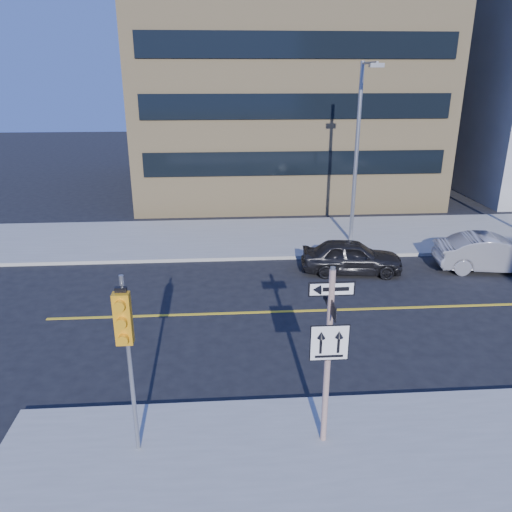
{
  "coord_description": "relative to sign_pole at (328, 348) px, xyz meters",
  "views": [
    {
      "loc": [
        -2.09,
        -11.24,
        7.71
      ],
      "look_at": [
        -1.02,
        4.0,
        2.06
      ],
      "focal_mm": 35.0,
      "sensor_mm": 36.0,
      "label": 1
    }
  ],
  "objects": [
    {
      "name": "streetlight_a",
      "position": [
        4.0,
        13.27,
        2.32
      ],
      "size": [
        0.55,
        2.25,
        8.0
      ],
      "color": "gray",
      "rests_on": "far_sidewalk"
    },
    {
      "name": "building_brick",
      "position": [
        2.0,
        27.51,
        6.56
      ],
      "size": [
        18.0,
        18.0,
        18.0
      ],
      "primitive_type": "cube",
      "color": "tan",
      "rests_on": "ground"
    },
    {
      "name": "traffic_signal",
      "position": [
        -4.0,
        -0.15,
        0.59
      ],
      "size": [
        0.32,
        0.45,
        4.0
      ],
      "color": "gray",
      "rests_on": "near_sidewalk"
    },
    {
      "name": "ground",
      "position": [
        0.0,
        2.51,
        -2.44
      ],
      "size": [
        120.0,
        120.0,
        0.0
      ],
      "primitive_type": "plane",
      "color": "black",
      "rests_on": "ground"
    },
    {
      "name": "parked_car_b",
      "position": [
        8.91,
        9.69,
        -1.7
      ],
      "size": [
        2.21,
        4.68,
        1.48
      ],
      "primitive_type": "imported",
      "rotation": [
        0.0,
        0.0,
        1.42
      ],
      "color": "gray",
      "rests_on": "ground"
    },
    {
      "name": "sign_pole",
      "position": [
        0.0,
        0.0,
        0.0
      ],
      "size": [
        0.92,
        0.92,
        4.06
      ],
      "color": "beige",
      "rests_on": "near_sidewalk"
    },
    {
      "name": "parked_car_a",
      "position": [
        3.1,
        9.87,
        -1.75
      ],
      "size": [
        2.07,
        4.19,
        1.37
      ],
      "primitive_type": "imported",
      "rotation": [
        0.0,
        0.0,
        1.46
      ],
      "color": "black",
      "rests_on": "ground"
    }
  ]
}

